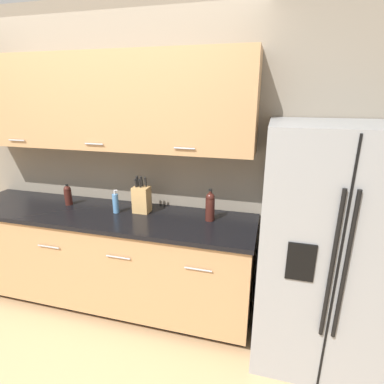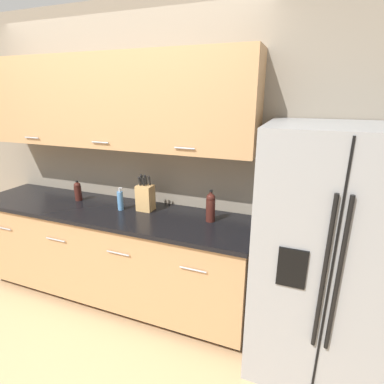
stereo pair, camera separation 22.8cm
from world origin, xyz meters
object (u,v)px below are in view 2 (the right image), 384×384
at_px(refrigerator, 326,255).
at_px(knife_block, 145,197).
at_px(oil_bottle, 78,191).
at_px(wine_bottle, 211,207).
at_px(soap_dispenser, 120,200).

xyz_separation_m(refrigerator, knife_block, (-1.45, 0.17, 0.17)).
relative_size(knife_block, oil_bottle, 1.64).
distance_m(knife_block, wine_bottle, 0.60).
distance_m(refrigerator, soap_dispenser, 1.66).
bearing_deg(wine_bottle, oil_bottle, 179.44).
xyz_separation_m(refrigerator, oil_bottle, (-2.17, 0.16, 0.14)).
xyz_separation_m(refrigerator, wine_bottle, (-0.85, 0.14, 0.17)).
bearing_deg(oil_bottle, knife_block, 0.78).
bearing_deg(soap_dispenser, oil_bottle, 172.85).
height_order(refrigerator, soap_dispenser, refrigerator).
bearing_deg(soap_dispenser, knife_block, 19.83).
height_order(wine_bottle, oil_bottle, wine_bottle).
bearing_deg(soap_dispenser, wine_bottle, 3.69).
bearing_deg(refrigerator, oil_bottle, 175.88).
height_order(refrigerator, wine_bottle, refrigerator).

